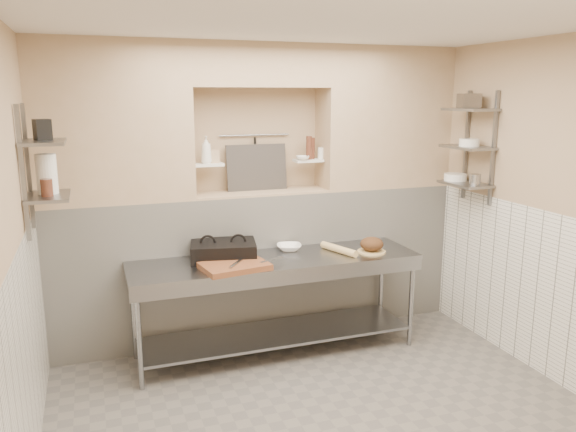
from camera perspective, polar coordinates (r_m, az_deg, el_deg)
name	(u,v)px	position (r m, az deg, el deg)	size (l,w,h in m)	color
floor	(330,426)	(4.42, 4.28, -20.50)	(4.00, 3.90, 0.10)	#67615B
ceiling	(337,11)	(3.75, 5.03, 20.05)	(4.00, 3.90, 0.10)	silver
wall_right	(568,214)	(5.01, 26.57, 0.16)	(0.10, 3.90, 2.80)	tan
wall_back	(253,189)	(5.68, -3.59, 2.72)	(4.00, 0.10, 2.80)	tan
wall_front	(564,366)	(2.26, 26.23, -13.55)	(4.00, 0.10, 2.80)	tan
backwall_lower	(261,263)	(5.61, -2.79, -4.75)	(4.00, 0.40, 1.40)	white
alcove_sill	(260,192)	(5.44, -2.87, 2.42)	(1.30, 0.40, 0.02)	tan
backwall_pillar_left	(112,122)	(5.15, -17.41, 9.05)	(1.35, 0.40, 1.40)	tan
backwall_pillar_right	(384,118)	(5.88, 9.71, 9.76)	(1.35, 0.40, 1.40)	tan
backwall_header	(259,65)	(5.37, -3.01, 15.03)	(1.30, 0.40, 0.40)	tan
wainscot_left	(24,377)	(3.79, -25.27, -14.57)	(0.02, 3.90, 1.40)	white
wainscot_right	(553,298)	(5.15, 25.35, -7.53)	(0.02, 3.90, 1.40)	white
alcove_shelf_left	(208,165)	(5.28, -8.13, 5.19)	(0.28, 0.16, 0.03)	white
alcove_shelf_right	(308,161)	(5.56, 2.06, 5.66)	(0.28, 0.16, 0.03)	white
utensil_rail	(254,135)	(5.54, -3.44, 8.21)	(0.02, 0.02, 0.70)	gray
hanging_steel	(255,153)	(5.53, -3.36, 6.44)	(0.02, 0.02, 0.30)	black
splash_panel	(257,167)	(5.50, -3.19, 4.94)	(0.60, 0.02, 0.45)	#383330
shelf_rail_left_a	(28,167)	(4.69, -24.88, 4.54)	(0.03, 0.03, 0.95)	slate
shelf_rail_left_b	(23,174)	(4.30, -25.35, 3.89)	(0.03, 0.03, 0.95)	slate
wall_shelf_left_lower	(48,196)	(4.51, -23.18, 1.85)	(0.30, 0.50, 0.03)	slate
wall_shelf_left_upper	(43,142)	(4.47, -23.61, 6.90)	(0.30, 0.50, 0.03)	slate
shelf_rail_right_a	(466,145)	(5.83, 17.66, 6.88)	(0.03, 0.03, 1.05)	slate
shelf_rail_right_b	(494,149)	(5.52, 20.16, 6.43)	(0.03, 0.03, 1.05)	slate
wall_shelf_right_lower	(465,184)	(5.63, 17.55, 3.12)	(0.30, 0.50, 0.03)	slate
wall_shelf_right_mid	(468,147)	(5.59, 17.78, 6.67)	(0.30, 0.50, 0.03)	slate
wall_shelf_right_upper	(470,110)	(5.57, 18.02, 10.25)	(0.30, 0.50, 0.03)	slate
prep_table	(276,286)	(5.10, -1.18, -7.15)	(2.60, 0.70, 0.90)	gray
panini_press	(223,251)	(5.03, -6.58, -3.51)	(0.64, 0.52, 0.16)	black
cutting_board	(235,266)	(4.76, -5.43, -5.10)	(0.54, 0.38, 0.05)	brown
knife_blade	(272,260)	(4.84, -1.66, -4.45)	(0.26, 0.03, 0.01)	gray
tongs	(236,263)	(4.72, -5.30, -4.82)	(0.02, 0.02, 0.25)	gray
mixing_bowl	(289,247)	(5.29, 0.11, -3.20)	(0.23, 0.23, 0.06)	white
rolling_pin	(339,249)	(5.23, 5.19, -3.38)	(0.07, 0.07, 0.44)	#DDB974
bread_board	(372,252)	(5.29, 8.48, -3.59)	(0.26, 0.26, 0.02)	#DDB974
bread_loaf	(372,244)	(5.27, 8.51, -2.83)	(0.22, 0.22, 0.13)	#4C2D19
bottle_soap	(206,150)	(5.25, -8.32, 6.67)	(0.10, 0.10, 0.25)	white
jar_alcove	(214,156)	(5.30, -7.49, 6.03)	(0.08, 0.08, 0.12)	tan
bowl_alcove	(303,158)	(5.49, 1.49, 5.92)	(0.13, 0.13, 0.04)	white
condiment_a	(312,148)	(5.58, 2.44, 6.89)	(0.06, 0.06, 0.21)	#51291B
condiment_b	(309,148)	(5.54, 2.14, 6.95)	(0.06, 0.06, 0.23)	#51291B
condiment_c	(321,153)	(5.61, 3.37, 6.40)	(0.06, 0.06, 0.11)	white
jug_left	(47,174)	(4.54, -23.31, 3.95)	(0.15, 0.15, 0.30)	white
jar_left	(47,188)	(4.43, -23.31, 2.66)	(0.08, 0.08, 0.13)	#51291B
box_left_upper	(42,130)	(4.48, -23.69, 8.04)	(0.11, 0.11, 0.15)	black
bowl_right	(455,177)	(5.75, 16.63, 3.82)	(0.22, 0.22, 0.07)	white
canister_right	(475,179)	(5.51, 18.47, 3.54)	(0.10, 0.10, 0.10)	gray
bowl_right_mid	(469,142)	(5.57, 17.94, 7.12)	(0.19, 0.19, 0.07)	white
basket_right	(469,101)	(5.59, 17.90, 11.07)	(0.17, 0.21, 0.13)	gray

